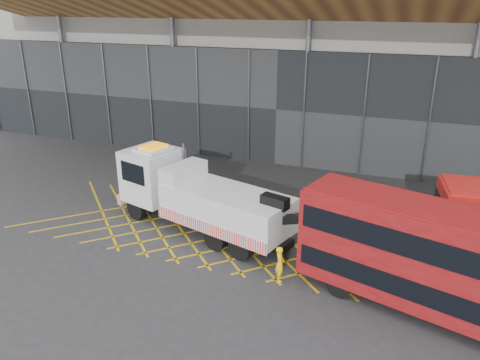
% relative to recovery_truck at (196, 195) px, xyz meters
% --- Properties ---
extents(ground_plane, '(120.00, 120.00, 0.00)m').
position_rel_recovery_truck_xyz_m(ground_plane, '(-1.20, 0.04, -1.87)').
color(ground_plane, '#2A2A2D').
extents(road_markings, '(21.56, 7.16, 0.01)m').
position_rel_recovery_truck_xyz_m(road_markings, '(1.20, 0.04, -1.87)').
color(road_markings, gold).
rests_on(road_markings, ground_plane).
extents(construction_building, '(55.00, 23.97, 18.00)m').
position_rel_recovery_truck_xyz_m(construction_building, '(0.72, 18.43, 7.11)').
color(construction_building, gray).
rests_on(construction_building, ground_plane).
extents(recovery_truck, '(11.56, 5.44, 4.05)m').
position_rel_recovery_truck_xyz_m(recovery_truck, '(0.00, 0.00, 0.00)').
color(recovery_truck, black).
rests_on(recovery_truck, ground_plane).
extents(bus_towed, '(10.78, 5.29, 4.29)m').
position_rel_recovery_truck_xyz_m(bus_towed, '(11.41, -3.32, 0.51)').
color(bus_towed, maroon).
rests_on(bus_towed, ground_plane).
extents(worker, '(0.58, 0.68, 1.58)m').
position_rel_recovery_truck_xyz_m(worker, '(5.35, -3.12, -1.08)').
color(worker, yellow).
rests_on(worker, ground_plane).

